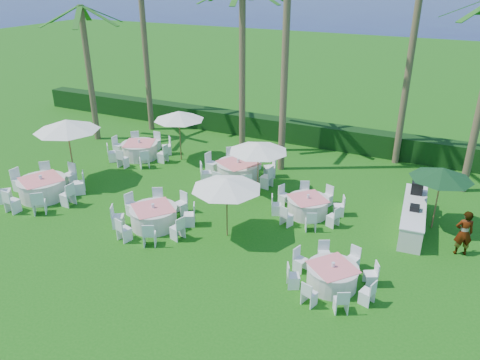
# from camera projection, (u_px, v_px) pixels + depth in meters

# --- Properties ---
(ground) EXTENTS (120.00, 120.00, 0.00)m
(ground) POSITION_uv_depth(u_px,v_px,m) (161.00, 240.00, 16.90)
(ground) COLOR #165D10
(ground) RESTS_ON ground
(hedge) EXTENTS (34.00, 1.00, 1.20)m
(hedge) POSITION_uv_depth(u_px,v_px,m) (282.00, 129.00, 26.48)
(hedge) COLOR black
(hedge) RESTS_ON ground
(ocean) EXTENTS (260.00, 260.00, 0.00)m
(ocean) POSITION_uv_depth(u_px,v_px,m) (434.00, 13.00, 100.40)
(ocean) COLOR #070C4A
(ocean) RESTS_ON ground
(banquet_table_a) EXTENTS (3.45, 3.45, 1.03)m
(banquet_table_a) POSITION_uv_depth(u_px,v_px,m) (42.00, 188.00, 19.81)
(banquet_table_a) COLOR beige
(banquet_table_a) RESTS_ON ground
(banquet_table_b) EXTENTS (3.09, 3.09, 0.94)m
(banquet_table_b) POSITION_uv_depth(u_px,v_px,m) (154.00, 216.00, 17.62)
(banquet_table_b) COLOR beige
(banquet_table_b) RESTS_ON ground
(banquet_table_c) EXTENTS (2.75, 2.75, 0.85)m
(banquet_table_c) POSITION_uv_depth(u_px,v_px,m) (332.00, 276.00, 14.30)
(banquet_table_c) COLOR beige
(banquet_table_c) RESTS_ON ground
(banquet_table_d) EXTENTS (3.21, 3.21, 0.97)m
(banquet_table_d) POSITION_uv_depth(u_px,v_px,m) (140.00, 150.00, 24.00)
(banquet_table_d) COLOR beige
(banquet_table_d) RESTS_ON ground
(banquet_table_e) EXTENTS (3.49, 3.49, 1.04)m
(banquet_table_e) POSITION_uv_depth(u_px,v_px,m) (238.00, 171.00, 21.46)
(banquet_table_e) COLOR beige
(banquet_table_e) RESTS_ON ground
(banquet_table_f) EXTENTS (2.80, 2.80, 0.88)m
(banquet_table_f) POSITION_uv_depth(u_px,v_px,m) (308.00, 206.00, 18.46)
(banquet_table_f) COLOR beige
(banquet_table_f) RESTS_ON ground
(umbrella_a) EXTENTS (2.85, 2.85, 2.94)m
(umbrella_a) POSITION_uv_depth(u_px,v_px,m) (66.00, 125.00, 20.42)
(umbrella_a) COLOR brown
(umbrella_a) RESTS_ON ground
(umbrella_b) EXTENTS (2.53, 2.53, 2.30)m
(umbrella_b) POSITION_uv_depth(u_px,v_px,m) (227.00, 184.00, 16.30)
(umbrella_b) COLOR brown
(umbrella_b) RESTS_ON ground
(umbrella_c) EXTENTS (2.51, 2.51, 2.56)m
(umbrella_c) POSITION_uv_depth(u_px,v_px,m) (179.00, 115.00, 22.97)
(umbrella_c) COLOR brown
(umbrella_c) RESTS_ON ground
(umbrella_d) EXTENTS (2.56, 2.56, 2.25)m
(umbrella_d) POSITION_uv_depth(u_px,v_px,m) (258.00, 147.00, 19.73)
(umbrella_d) COLOR brown
(umbrella_d) RESTS_ON ground
(umbrella_green) EXTENTS (2.25, 2.25, 2.45)m
(umbrella_green) POSITION_uv_depth(u_px,v_px,m) (442.00, 173.00, 16.78)
(umbrella_green) COLOR brown
(umbrella_green) RESTS_ON ground
(buffet_table) EXTENTS (1.11, 3.97, 1.39)m
(buffet_table) POSITION_uv_depth(u_px,v_px,m) (413.00, 215.00, 17.56)
(buffet_table) COLOR beige
(buffet_table) RESTS_ON ground
(staff_person) EXTENTS (0.70, 0.57, 1.65)m
(staff_person) POSITION_uv_depth(u_px,v_px,m) (464.00, 233.00, 15.73)
(staff_person) COLOR gray
(staff_person) RESTS_ON ground
(palm_a) EXTENTS (4.33, 4.31, 9.95)m
(palm_a) POSITION_uv_depth(u_px,v_px,m) (144.00, 36.00, 26.19)
(palm_a) COLOR brown
(palm_a) RESTS_ON ground
(palm_b) EXTENTS (4.30, 4.34, 8.43)m
(palm_b) POSITION_uv_depth(u_px,v_px,m) (242.00, 63.00, 23.15)
(palm_b) COLOR brown
(palm_b) RESTS_ON ground
(palm_c) EXTENTS (4.24, 4.37, 12.93)m
(palm_c) POSITION_uv_depth(u_px,v_px,m) (287.00, 19.00, 19.96)
(palm_c) COLOR brown
(palm_c) RESTS_ON ground
(palm_d) EXTENTS (4.25, 4.37, 9.70)m
(palm_d) POSITION_uv_depth(u_px,v_px,m) (411.00, 55.00, 21.39)
(palm_d) COLOR brown
(palm_d) RESTS_ON ground
(palm_f) EXTENTS (4.41, 4.06, 7.25)m
(palm_f) POSITION_uv_depth(u_px,v_px,m) (88.00, 67.00, 25.17)
(palm_f) COLOR brown
(palm_f) RESTS_ON ground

